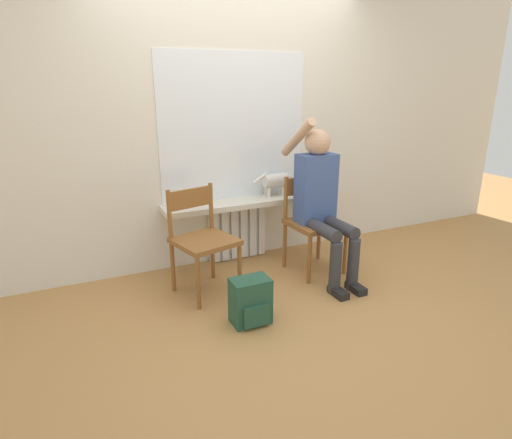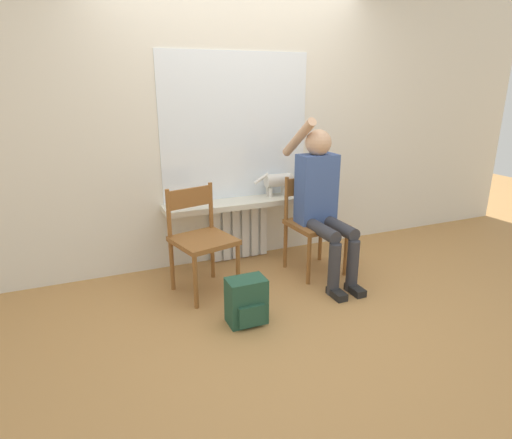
# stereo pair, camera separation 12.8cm
# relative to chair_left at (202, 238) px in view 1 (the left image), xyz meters

# --- Properties ---
(ground_plane) EXTENTS (12.00, 12.00, 0.00)m
(ground_plane) POSITION_rel_chair_left_xyz_m (0.54, -0.61, -0.47)
(ground_plane) COLOR #B27F47
(wall_with_window) EXTENTS (7.00, 0.06, 2.70)m
(wall_with_window) POSITION_rel_chair_left_xyz_m (0.54, 0.62, 0.88)
(wall_with_window) COLOR silver
(wall_with_window) RESTS_ON ground_plane
(radiator) EXTENTS (0.59, 0.08, 0.57)m
(radiator) POSITION_rel_chair_left_xyz_m (0.54, 0.54, -0.19)
(radiator) COLOR silver
(radiator) RESTS_ON ground_plane
(windowsill) EXTENTS (1.49, 0.29, 0.05)m
(windowsill) POSITION_rel_chair_left_xyz_m (0.54, 0.44, 0.12)
(windowsill) COLOR beige
(windowsill) RESTS_ON radiator
(window_glass) EXTENTS (1.43, 0.01, 1.33)m
(window_glass) POSITION_rel_chair_left_xyz_m (0.54, 0.58, 0.81)
(window_glass) COLOR white
(window_glass) RESTS_ON windowsill
(chair_left) EXTENTS (0.54, 0.54, 0.87)m
(chair_left) POSITION_rel_chair_left_xyz_m (0.00, 0.00, 0.00)
(chair_left) COLOR brown
(chair_left) RESTS_ON ground_plane
(chair_right) EXTENTS (0.48, 0.48, 0.87)m
(chair_right) POSITION_rel_chair_left_xyz_m (1.06, 0.00, 0.00)
(chair_right) COLOR brown
(chair_right) RESTS_ON ground_plane
(person) EXTENTS (0.36, 1.03, 1.41)m
(person) POSITION_rel_chair_left_xyz_m (1.06, -0.11, 0.27)
(person) COLOR #333338
(person) RESTS_ON ground_plane
(cat) EXTENTS (0.43, 0.13, 0.24)m
(cat) POSITION_rel_chair_left_xyz_m (0.93, 0.48, 0.30)
(cat) COLOR silver
(cat) RESTS_ON windowsill
(backpack) EXTENTS (0.28, 0.21, 0.35)m
(backpack) POSITION_rel_chair_left_xyz_m (0.15, -0.63, -0.30)
(backpack) COLOR #234C38
(backpack) RESTS_ON ground_plane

